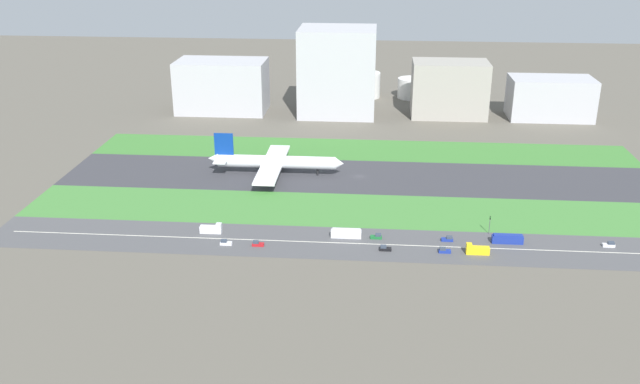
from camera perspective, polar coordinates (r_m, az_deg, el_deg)
ground_plane at (r=327.09m, az=3.29°, el=1.28°), size 800.00×800.00×0.00m
runway at (r=327.07m, az=3.29°, el=1.29°), size 280.00×46.00×0.10m
grass_median_north at (r=365.80m, az=3.47°, el=3.51°), size 280.00×36.00×0.10m
grass_median_south at (r=288.96m, az=3.06°, el=-1.52°), size 280.00×36.00×0.10m
highway at (r=259.82m, az=2.83°, el=-4.28°), size 280.00×28.00×0.10m
highway_centerline at (r=259.80m, az=2.83°, el=-4.27°), size 266.00×0.50×0.01m
airliner at (r=328.39m, az=-3.91°, el=2.50°), size 65.00×56.00×19.70m
car_5 at (r=263.89m, az=4.71°, el=-3.69°), size 4.40×1.80×2.00m
car_6 at (r=258.33m, az=-5.19°, el=-4.29°), size 4.40×1.80×2.00m
bus_1 at (r=268.41m, az=15.25°, el=-3.77°), size 11.60×2.50×3.50m
bus_0 at (r=263.68m, az=2.18°, el=-3.44°), size 11.60×2.50×3.50m
truck_1 at (r=257.44m, az=12.86°, el=-4.69°), size 8.40×2.50×4.00m
car_1 at (r=265.47m, az=10.52°, el=-3.84°), size 4.40×1.80×2.00m
car_0 at (r=278.30m, az=22.81°, el=-4.03°), size 4.40×1.80×2.00m
car_3 at (r=256.27m, az=10.23°, el=-4.79°), size 4.40×1.80×2.00m
car_2 at (r=260.58m, az=-7.82°, el=-4.17°), size 4.40×1.80×2.00m
truck_0 at (r=270.73m, az=-8.96°, el=-3.04°), size 8.40×2.50×4.00m
car_4 at (r=254.92m, az=5.39°, el=-4.67°), size 4.40×1.80×2.00m
traffic_light at (r=273.56m, az=13.86°, el=-2.56°), size 0.36×0.50×7.20m
terminal_building at (r=442.48m, az=-8.10°, el=8.68°), size 55.47×31.80×32.23m
hangar_building at (r=430.30m, az=1.45°, el=9.94°), size 46.56×39.03×53.02m
office_tower at (r=434.05m, az=10.64°, el=8.37°), size 45.70×27.66×33.70m
cargo_warehouse at (r=445.56m, az=18.51°, el=7.38°), size 49.49×27.51×24.83m
fuel_tank_west at (r=477.50m, az=3.71°, el=8.85°), size 21.13×21.13×16.90m
fuel_tank_centre at (r=478.46m, az=7.61°, el=8.52°), size 19.40×19.40×13.41m
fuel_tank_east at (r=480.72m, az=10.97°, el=8.37°), size 21.11×21.11×13.33m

